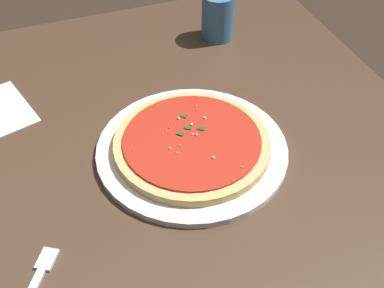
{
  "coord_description": "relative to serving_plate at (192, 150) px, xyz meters",
  "views": [
    {
      "loc": [
        -0.6,
        0.18,
        1.38
      ],
      "look_at": [
        -0.02,
        -0.03,
        0.78
      ],
      "focal_mm": 47.05,
      "sensor_mm": 36.0,
      "label": 1
    }
  ],
  "objects": [
    {
      "name": "cup_tall_drink",
      "position": [
        0.33,
        -0.19,
        0.05
      ],
      "size": [
        0.07,
        0.07,
        0.1
      ],
      "primitive_type": "cylinder",
      "color": "teal",
      "rests_on": "restaurant_table"
    },
    {
      "name": "pizza",
      "position": [
        0.0,
        -0.0,
        0.02
      ],
      "size": [
        0.27,
        0.27,
        0.02
      ],
      "color": "#DBB26B",
      "rests_on": "serving_plate"
    },
    {
      "name": "serving_plate",
      "position": [
        0.0,
        0.0,
        0.0
      ],
      "size": [
        0.33,
        0.33,
        0.01
      ],
      "primitive_type": "cylinder",
      "color": "white",
      "rests_on": "restaurant_table"
    },
    {
      "name": "restaurant_table",
      "position": [
        0.02,
        0.03,
        -0.14
      ],
      "size": [
        1.02,
        0.95,
        0.76
      ],
      "color": "black",
      "rests_on": "ground_plane"
    }
  ]
}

